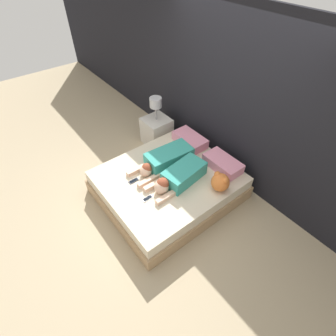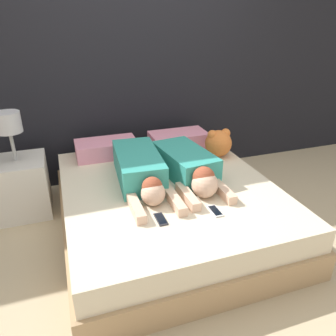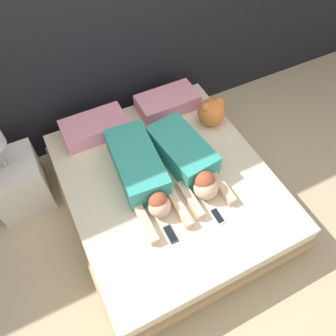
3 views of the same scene
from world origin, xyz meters
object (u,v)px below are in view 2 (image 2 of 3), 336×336
Objects in this scene: person_left at (141,171)px; cell_phone_left at (161,219)px; pillow_head_left at (107,148)px; nightstand at (21,183)px; bed at (168,206)px; pillow_head_right at (178,140)px; cell_phone_right at (215,211)px; person_right at (189,167)px; plush_toy at (218,143)px.

person_left is 6.88× the size of cell_phone_left.
pillow_head_left is at bearing 104.58° from person_left.
nightstand reaches higher than cell_phone_left.
person_left reaches higher than bed.
pillow_head_right is at bearing 48.99° from person_left.
bed is 3.35× the size of pillow_head_right.
bed is 0.58m from cell_phone_right.
pillow_head_left is 0.56× the size of person_left.
person_right is 0.55m from cell_phone_right.
pillow_head_left is 0.76m from pillow_head_right.
person_right is at bearing 50.40° from cell_phone_left.
cell_phone_left is at bearing -91.04° from person_left.
person_left is at bearing 170.66° from person_right.
person_left reaches higher than cell_phone_right.
person_right is 0.98× the size of nightstand.
nightstand is (-1.20, 0.66, 0.10)m from bed.
plush_toy is at bearing -7.62° from nightstand.
plush_toy is at bearing -19.13° from pillow_head_left.
pillow_head_left and pillow_head_right have the same top height.
bed is 0.56m from cell_phone_left.
person_left is at bearing -75.42° from pillow_head_left.
pillow_head_left is 3.88× the size of cell_phone_right.
plush_toy is at bearing 19.69° from person_left.
pillow_head_left is 1.00× the size of pillow_head_right.
cell_phone_left is at bearing -115.55° from pillow_head_right.
cell_phone_left and cell_phone_right have the same top height.
person_left is at bearing -160.31° from plush_toy.
pillow_head_right is 0.61× the size of nightstand.
plush_toy is at bearing -51.95° from pillow_head_right.
cell_phone_right is at bearing -91.79° from person_right.
person_right is at bearing -9.34° from person_left.
cell_phone_left is at bearing -114.45° from bed.
nightstand is at bearing 139.97° from cell_phone_right.
cell_phone_right is at bearing -56.95° from person_left.
bed is at bearing -28.85° from nightstand.
pillow_head_right is at bearing 0.00° from pillow_head_left.
nightstand is (-0.99, 0.56, -0.23)m from person_left.
pillow_head_left is 1.40m from cell_phone_right.
cell_phone_left is (-0.01, -0.57, -0.11)m from person_left.
nightstand is at bearing 150.55° from person_left.
bed is 2.05× the size of nightstand.
bed is at bearing 110.35° from cell_phone_right.
nightstand is at bearing 155.87° from person_right.
cell_phone_right is at bearing -98.64° from pillow_head_right.
bed is 0.40m from person_left.
plush_toy is (0.88, 0.88, 0.13)m from cell_phone_left.
plush_toy reaches higher than cell_phone_right.
plush_toy is (1.04, -0.36, 0.06)m from pillow_head_left.
nightstand is (-1.86, 0.25, -0.25)m from plush_toy.
pillow_head_left is at bearing 160.87° from plush_toy.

